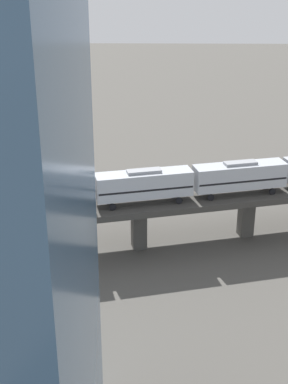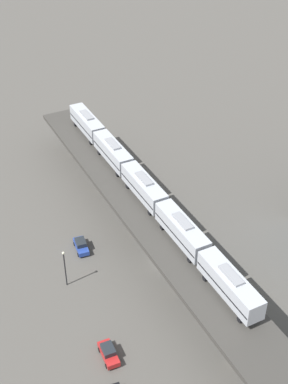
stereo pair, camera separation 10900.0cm
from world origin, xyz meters
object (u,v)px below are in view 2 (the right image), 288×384
object	(u,v)px
street_lamp	(65,266)
street_car_red	(109,353)
subway_train	(144,187)
street_car_blue	(81,245)
delivery_truck	(230,288)

from	to	relation	value
street_lamp	street_car_red	bearing A→B (deg)	105.53
subway_train	street_lamp	size ratio (longest dim) A/B	8.81
subway_train	street_car_red	bearing A→B (deg)	67.18
subway_train	street_car_blue	size ratio (longest dim) A/B	13.33
street_car_blue	street_lamp	size ratio (longest dim) A/B	0.66
subway_train	street_car_blue	world-z (taller)	subway_train
street_car_blue	delivery_truck	world-z (taller)	delivery_truck
street_car_red	street_lamp	xyz separation A→B (m)	(4.15, -14.93, 3.17)
subway_train	street_car_red	size ratio (longest dim) A/B	13.13
street_car_red	delivery_truck	world-z (taller)	delivery_truck
street_car_red	street_lamp	distance (m)	15.82
subway_train	delivery_truck	distance (m)	21.84
street_car_red	delivery_truck	bearing A→B (deg)	-160.46
subway_train	street_car_red	distance (m)	28.70
street_car_blue	street_lamp	world-z (taller)	street_lamp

